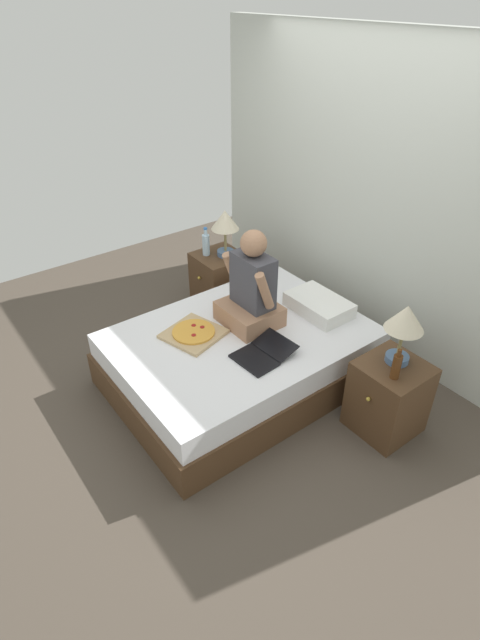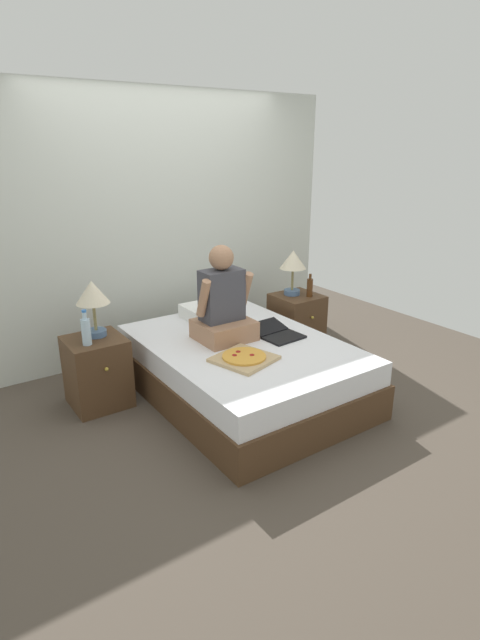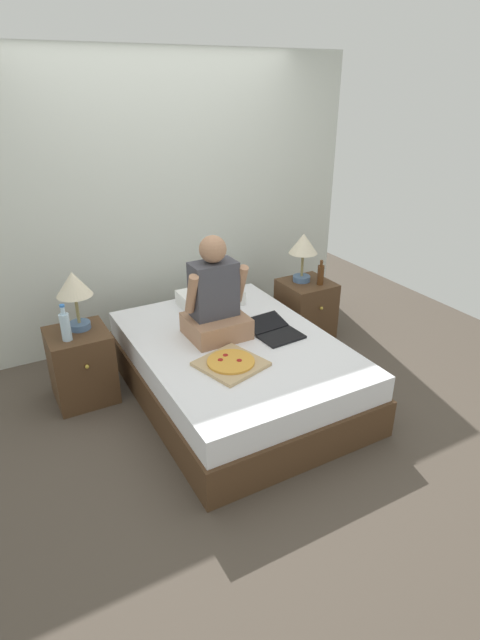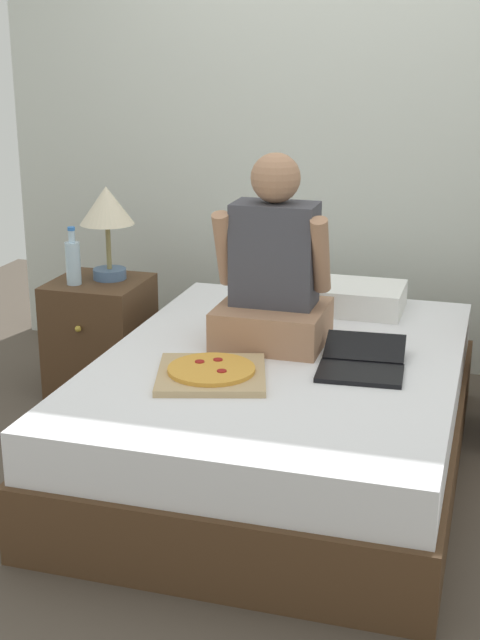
{
  "view_description": "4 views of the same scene",
  "coord_description": "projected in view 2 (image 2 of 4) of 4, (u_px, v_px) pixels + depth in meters",
  "views": [
    {
      "loc": [
        2.51,
        -1.89,
        2.72
      ],
      "look_at": [
        0.08,
        -0.06,
        0.67
      ],
      "focal_mm": 28.0,
      "sensor_mm": 36.0,
      "label": 1
    },
    {
      "loc": [
        -2.15,
        -3.09,
        2.01
      ],
      "look_at": [
        -0.07,
        -0.07,
        0.7
      ],
      "focal_mm": 28.0,
      "sensor_mm": 36.0,
      "label": 2
    },
    {
      "loc": [
        -1.56,
        -2.91,
        2.25
      ],
      "look_at": [
        0.02,
        -0.04,
        0.66
      ],
      "focal_mm": 28.0,
      "sensor_mm": 36.0,
      "label": 3
    },
    {
      "loc": [
        0.79,
        -3.24,
        1.69
      ],
      "look_at": [
        -0.11,
        -0.21,
        0.68
      ],
      "focal_mm": 50.0,
      "sensor_mm": 36.0,
      "label": 4
    }
  ],
  "objects": [
    {
      "name": "nightstand_left",
      "position": [
        97.0,
        372.0,
        3.98
      ],
      "size": [
        0.44,
        0.47,
        0.57
      ],
      "color": "#4C331E",
      "rests_on": "ground"
    },
    {
      "name": "ground_plane",
      "position": [
        242.0,
        394.0,
        4.22
      ],
      "size": [
        5.73,
        5.73,
        0.0
      ],
      "primitive_type": "plane",
      "color": "#4C4238"
    },
    {
      "name": "person_seated",
      "position": [
        223.0,
        305.0,
        4.06
      ],
      "size": [
        0.47,
        0.4,
        0.78
      ],
      "color": "#A37556",
      "rests_on": "bed"
    },
    {
      "name": "laptop",
      "position": [
        279.0,
        334.0,
        4.19
      ],
      "size": [
        0.35,
        0.44,
        0.07
      ],
      "color": "black",
      "rests_on": "bed"
    },
    {
      "name": "pillow",
      "position": [
        211.0,
        310.0,
        4.66
      ],
      "size": [
        0.52,
        0.34,
        0.12
      ],
      "primitive_type": "cube",
      "color": "white",
      "rests_on": "bed"
    },
    {
      "name": "water_bottle",
      "position": [
        86.0,
        331.0,
        3.74
      ],
      "size": [
        0.07,
        0.07,
        0.28
      ],
      "color": "silver",
      "rests_on": "nightstand_left"
    },
    {
      "name": "bed",
      "position": [
        242.0,
        369.0,
        4.14
      ],
      "size": [
        1.43,
        1.97,
        0.47
      ],
      "color": "#4C331E",
      "rests_on": "ground"
    },
    {
      "name": "pizza_box",
      "position": [
        244.0,
        358.0,
        3.72
      ],
      "size": [
        0.5,
        0.5,
        0.05
      ],
      "color": "tan",
      "rests_on": "bed"
    },
    {
      "name": "nightstand_right",
      "position": [
        296.0,
        322.0,
        5.1
      ],
      "size": [
        0.44,
        0.47,
        0.57
      ],
      "color": "#4C331E",
      "rests_on": "ground"
    },
    {
      "name": "lamp_on_right_nightstand",
      "position": [
        293.0,
        263.0,
        4.92
      ],
      "size": [
        0.26,
        0.26,
        0.45
      ],
      "color": "#4C6B93",
      "rests_on": "nightstand_right"
    },
    {
      "name": "wall_back",
      "position": [
        164.0,
        226.0,
        4.85
      ],
      "size": [
        3.73,
        0.12,
        2.5
      ],
      "primitive_type": "cube",
      "color": "silver",
      "rests_on": "ground"
    },
    {
      "name": "beer_bottle",
      "position": [
        310.0,
        287.0,
        4.93
      ],
      "size": [
        0.06,
        0.06,
        0.23
      ],
      "color": "#512D14",
      "rests_on": "nightstand_right"
    },
    {
      "name": "lamp_on_left_nightstand",
      "position": [
        93.0,
        296.0,
        3.84
      ],
      "size": [
        0.26,
        0.26,
        0.45
      ],
      "color": "#4C6B93",
      "rests_on": "nightstand_left"
    }
  ]
}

